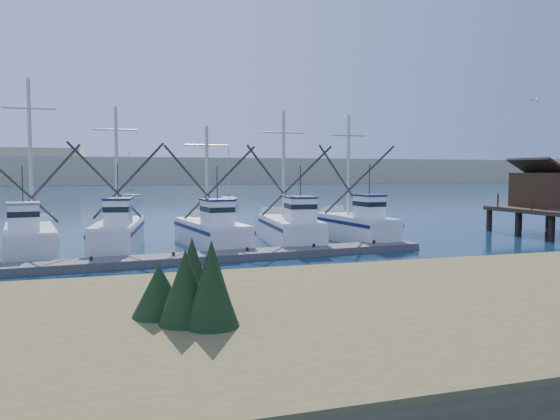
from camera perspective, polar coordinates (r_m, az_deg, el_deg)
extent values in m
plane|color=#0C2136|center=(23.88, 8.07, -7.29)|extent=(500.00, 500.00, 0.00)
cube|color=#4C422D|center=(11.97, -6.59, -14.83)|extent=(40.00, 10.00, 1.60)
cube|color=#5D5853|center=(28.55, -11.07, -5.07)|extent=(29.15, 4.63, 0.39)
cube|color=#4C331E|center=(45.80, 26.28, 1.89)|extent=(4.00, 4.00, 2.60)
cube|color=tan|center=(231.36, -14.89, 3.95)|extent=(360.00, 60.00, 10.00)
cube|color=silver|center=(33.77, -24.68, -3.04)|extent=(3.70, 8.20, 1.47)
cube|color=white|center=(31.63, -25.22, -0.81)|extent=(1.76, 2.13, 1.50)
cylinder|color=#B7B2A8|center=(34.90, -24.64, 5.44)|extent=(0.22, 0.22, 8.57)
cube|color=silver|center=(33.67, -16.54, -2.73)|extent=(3.45, 8.52, 1.62)
cube|color=white|center=(31.41, -16.54, -0.34)|extent=(1.60, 2.19, 1.50)
cylinder|color=#B7B2A8|center=(34.86, -16.71, 4.59)|extent=(0.22, 0.22, 6.99)
cube|color=silver|center=(34.10, -7.20, -2.63)|extent=(3.60, 8.36, 1.48)
cube|color=white|center=(31.93, -6.57, -0.38)|extent=(1.73, 2.15, 1.50)
cylinder|color=#B7B2A8|center=(35.24, -7.65, 3.75)|extent=(0.22, 0.22, 6.08)
cube|color=silver|center=(35.25, 1.03, -2.31)|extent=(3.38, 8.09, 1.57)
cube|color=white|center=(33.21, 2.14, -0.04)|extent=(1.74, 2.05, 1.50)
cylinder|color=#B7B2A8|center=(36.32, 0.37, 4.73)|extent=(0.22, 0.22, 7.10)
cube|color=silver|center=(36.76, 7.92, -2.04)|extent=(2.97, 7.67, 1.63)
cube|color=white|center=(34.91, 9.29, 0.21)|extent=(1.48, 1.94, 1.50)
cylinder|color=#B7B2A8|center=(37.72, 7.16, 4.60)|extent=(0.22, 0.22, 6.89)
cube|color=silver|center=(78.41, -5.34, 0.91)|extent=(2.42, 7.01, 0.90)
cylinder|color=#B7B2A8|center=(78.59, -5.41, 3.87)|extent=(0.12, 0.12, 7.20)
cube|color=silver|center=(92.24, -15.36, 1.24)|extent=(3.76, 6.39, 0.90)
cylinder|color=#B7B2A8|center=(92.44, -15.42, 3.76)|extent=(0.12, 0.12, 7.20)
sphere|color=white|center=(37.33, 25.30, 10.31)|extent=(0.22, 0.22, 0.22)
cube|color=white|center=(37.12, 24.92, 10.40)|extent=(0.54, 0.13, 0.15)
cube|color=white|center=(37.56, 25.68, 10.29)|extent=(0.54, 0.13, 0.15)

